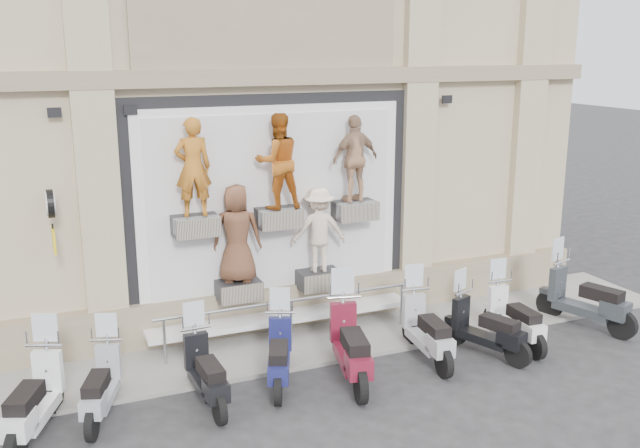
% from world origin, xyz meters
% --- Properties ---
extents(ground, '(90.00, 90.00, 0.00)m').
position_xyz_m(ground, '(0.00, 0.00, 0.00)').
color(ground, '#29292C').
rests_on(ground, ground).
extents(sidewalk, '(16.00, 2.20, 0.08)m').
position_xyz_m(sidewalk, '(0.00, 2.10, 0.04)').
color(sidewalk, gray).
rests_on(sidewalk, ground).
extents(building, '(14.00, 8.60, 12.00)m').
position_xyz_m(building, '(0.00, 7.00, 6.00)').
color(building, tan).
rests_on(building, ground).
extents(shop_vitrine, '(5.60, 0.84, 4.30)m').
position_xyz_m(shop_vitrine, '(0.04, 2.74, 2.41)').
color(shop_vitrine, black).
rests_on(shop_vitrine, ground).
extents(guard_rail, '(5.06, 0.10, 0.93)m').
position_xyz_m(guard_rail, '(0.00, 2.00, 0.47)').
color(guard_rail, '#9EA0A5').
rests_on(guard_rail, ground).
extents(clock_sign_bracket, '(0.10, 0.80, 1.02)m').
position_xyz_m(clock_sign_bracket, '(-3.90, 2.47, 2.80)').
color(clock_sign_bracket, black).
rests_on(clock_sign_bracket, ground).
extents(scooter_b, '(1.28, 2.06, 1.62)m').
position_xyz_m(scooter_b, '(-4.42, 0.48, 0.81)').
color(scooter_b, white).
rests_on(scooter_b, ground).
extents(scooter_c, '(1.06, 1.83, 1.43)m').
position_xyz_m(scooter_c, '(-3.49, 0.70, 0.72)').
color(scooter_c, gray).
rests_on(scooter_c, ground).
extents(scooter_d, '(0.59, 1.84, 1.48)m').
position_xyz_m(scooter_d, '(-1.96, 0.49, 0.74)').
color(scooter_d, black).
rests_on(scooter_d, ground).
extents(scooter_e, '(1.16, 1.88, 1.48)m').
position_xyz_m(scooter_e, '(-0.71, 0.66, 0.74)').
color(scooter_e, '#16184D').
rests_on(scooter_e, ground).
extents(scooter_f, '(1.10, 2.22, 1.73)m').
position_xyz_m(scooter_f, '(0.43, 0.36, 0.87)').
color(scooter_f, maroon).
rests_on(scooter_f, ground).
extents(scooter_g, '(0.79, 2.00, 1.58)m').
position_xyz_m(scooter_g, '(2.00, 0.55, 0.79)').
color(scooter_g, '#9E9FA4').
rests_on(scooter_g, ground).
extents(scooter_h, '(1.14, 1.90, 1.48)m').
position_xyz_m(scooter_h, '(3.06, 0.30, 0.74)').
color(scooter_h, black).
rests_on(scooter_h, ground).
extents(scooter_i, '(0.62, 1.86, 1.50)m').
position_xyz_m(scooter_i, '(3.83, 0.50, 0.75)').
color(scooter_i, white).
rests_on(scooter_i, ground).
extents(scooter_j, '(1.25, 2.17, 1.69)m').
position_xyz_m(scooter_j, '(5.64, 0.63, 0.85)').
color(scooter_j, '#272C30').
rests_on(scooter_j, ground).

